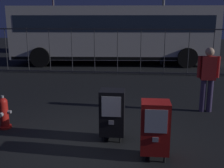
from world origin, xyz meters
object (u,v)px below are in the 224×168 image
object	(u,v)px
bus_near	(114,32)
newspaper_box_secondary	(155,127)
bus_far	(98,29)
fire_hydrant	(4,113)
pedestrian	(208,76)
street_light_near_right	(53,1)
newspaper_box_primary	(112,112)

from	to	relation	value
bus_near	newspaper_box_secondary	bearing A→B (deg)	-84.78
bus_far	fire_hydrant	bearing A→B (deg)	-81.97
pedestrian	bus_near	xyz separation A→B (m)	(-3.09, 7.72, 0.76)
newspaper_box_secondary	bus_far	distance (m)	15.61
fire_hydrant	street_light_near_right	size ratio (longest dim) A/B	0.12
fire_hydrant	newspaper_box_secondary	distance (m)	3.39
fire_hydrant	street_light_near_right	xyz separation A→B (m)	(-3.46, 15.17, 3.36)
newspaper_box_primary	bus_far	size ratio (longest dim) A/B	0.09
newspaper_box_secondary	street_light_near_right	world-z (taller)	street_light_near_right
fire_hydrant	bus_far	xyz separation A→B (m)	(0.06, 14.20, 1.36)
newspaper_box_secondary	newspaper_box_primary	bearing A→B (deg)	139.03
newspaper_box_secondary	street_light_near_right	distance (m)	17.81
newspaper_box_secondary	pedestrian	size ratio (longest dim) A/B	0.61
newspaper_box_secondary	bus_far	xyz separation A→B (m)	(-3.15, 15.24, 1.14)
fire_hydrant	bus_near	bearing A→B (deg)	80.26
bus_far	street_light_near_right	size ratio (longest dim) A/B	1.70
fire_hydrant	bus_near	distance (m)	9.53
pedestrian	street_light_near_right	xyz separation A→B (m)	(-8.14, 13.60, 2.76)
pedestrian	fire_hydrant	bearing A→B (deg)	-161.42
pedestrian	newspaper_box_primary	bearing A→B (deg)	-139.56
fire_hydrant	bus_near	size ratio (longest dim) A/B	0.07
fire_hydrant	bus_far	size ratio (longest dim) A/B	0.07
pedestrian	bus_near	world-z (taller)	bus_near
newspaper_box_secondary	street_light_near_right	bearing A→B (deg)	112.36
newspaper_box_secondary	pedestrian	distance (m)	3.03
fire_hydrant	newspaper_box_secondary	bearing A→B (deg)	-17.98
bus_near	bus_far	size ratio (longest dim) A/B	0.99
street_light_near_right	pedestrian	bearing A→B (deg)	-59.08
fire_hydrant	newspaper_box_primary	xyz separation A→B (m)	(2.42, -0.35, 0.22)
newspaper_box_primary	bus_far	distance (m)	14.79
newspaper_box_primary	pedestrian	bearing A→B (deg)	40.44
newspaper_box_secondary	bus_far	world-z (taller)	bus_far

